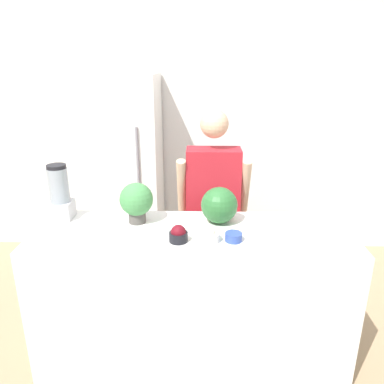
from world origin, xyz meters
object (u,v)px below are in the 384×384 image
(bowl_small_blue, at_px, (234,237))
(watermelon, at_px, (219,205))
(bowl_cream, at_px, (208,235))
(blender, at_px, (60,194))
(potted_plant, at_px, (136,201))
(bowl_cherries, at_px, (178,235))
(person, at_px, (213,211))
(refrigerator, at_px, (120,174))

(bowl_small_blue, bearing_deg, watermelon, 107.90)
(bowl_cream, xyz_separation_m, blender, (-0.99, 0.32, 0.14))
(bowl_small_blue, distance_m, potted_plant, 0.68)
(bowl_cherries, bearing_deg, potted_plant, 136.89)
(person, xyz_separation_m, bowl_small_blue, (0.10, -0.73, 0.13))
(person, bearing_deg, potted_plant, -137.27)
(refrigerator, relative_size, bowl_cream, 13.19)
(bowl_small_blue, relative_size, potted_plant, 0.38)
(watermelon, relative_size, bowl_cream, 1.70)
(watermelon, bearing_deg, refrigerator, 127.24)
(person, bearing_deg, bowl_cream, -93.92)
(bowl_cream, xyz_separation_m, bowl_small_blue, (0.15, 0.00, -0.01))
(person, bearing_deg, bowl_small_blue, -82.06)
(watermelon, xyz_separation_m, potted_plant, (-0.54, 0.02, 0.02))
(person, relative_size, bowl_cream, 11.57)
(bowl_cherries, bearing_deg, bowl_small_blue, 2.34)
(bowl_cherries, relative_size, potted_plant, 0.41)
(bowl_small_blue, bearing_deg, bowl_cherries, -177.66)
(watermelon, distance_m, blender, 1.07)
(refrigerator, bearing_deg, watermelon, -52.76)
(watermelon, distance_m, bowl_cherries, 0.37)
(refrigerator, bearing_deg, blender, -98.62)
(blender, bearing_deg, watermelon, -3.96)
(person, distance_m, bowl_cream, 0.75)
(watermelon, height_order, bowl_cream, watermelon)
(bowl_cherries, height_order, potted_plant, potted_plant)
(bowl_small_blue, bearing_deg, blender, 164.65)
(bowl_cherries, xyz_separation_m, bowl_cream, (0.18, 0.01, -0.01))
(refrigerator, bearing_deg, bowl_small_blue, -55.54)
(bowl_cream, bearing_deg, watermelon, 72.83)
(bowl_cream, relative_size, bowl_small_blue, 1.37)
(bowl_cream, distance_m, blender, 1.05)
(watermelon, distance_m, bowl_small_blue, 0.27)
(person, height_order, blender, person)
(watermelon, relative_size, bowl_small_blue, 2.32)
(person, height_order, bowl_small_blue, person)
(watermelon, xyz_separation_m, bowl_cherries, (-0.25, -0.25, -0.09))
(bowl_small_blue, xyz_separation_m, potted_plant, (-0.62, 0.26, 0.13))
(person, bearing_deg, watermelon, -87.13)
(bowl_cherries, xyz_separation_m, blender, (-0.81, 0.33, 0.13))
(bowl_cherries, distance_m, blender, 0.89)
(watermelon, distance_m, bowl_cream, 0.27)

